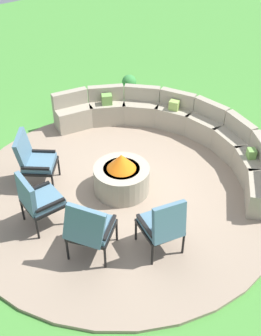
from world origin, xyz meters
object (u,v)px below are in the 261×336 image
at_px(fire_pit, 122,176).
at_px(lounge_chair_back_left, 89,228).
at_px(curved_stone_bench, 176,131).
at_px(lounge_chair_front_left, 34,159).
at_px(lounge_chair_front_right, 38,199).
at_px(lounge_chair_back_right, 163,224).
at_px(potted_plant_2, 129,85).

relative_size(fire_pit, lounge_chair_back_left, 0.91).
height_order(curved_stone_bench, lounge_chair_front_left, lounge_chair_front_left).
relative_size(curved_stone_bench, lounge_chair_back_left, 4.46).
height_order(fire_pit, lounge_chair_front_left, lounge_chair_front_left).
distance_m(lounge_chair_front_right, lounge_chair_back_right, 1.99).
bearing_deg(lounge_chair_back_right, curved_stone_bench, 55.77).
bearing_deg(lounge_chair_front_left, curved_stone_bench, 119.39).
distance_m(lounge_chair_front_left, lounge_chair_back_right, 2.68).
bearing_deg(lounge_chair_front_right, curved_stone_bench, 97.64).
relative_size(lounge_chair_front_right, potted_plant_2, 1.77).
height_order(lounge_chair_front_left, lounge_chair_back_right, lounge_chair_front_left).
relative_size(curved_stone_bench, lounge_chair_back_right, 4.70).
bearing_deg(lounge_chair_back_right, potted_plant_2, 70.38).
bearing_deg(lounge_chair_front_left, potted_plant_2, 157.61).
relative_size(lounge_chair_front_left, lounge_chair_back_right, 1.04).
bearing_deg(lounge_chair_back_right, fire_pit, 88.60).
relative_size(fire_pit, lounge_chair_back_right, 0.96).
relative_size(lounge_chair_front_left, potted_plant_2, 1.88).
xyz_separation_m(lounge_chair_front_left, lounge_chair_front_right, (0.96, -0.45, -0.01)).
distance_m(lounge_chair_front_left, lounge_chair_front_right, 1.06).
bearing_deg(lounge_chair_back_left, lounge_chair_front_right, 158.89).
distance_m(fire_pit, potted_plant_2, 3.65).
bearing_deg(lounge_chair_back_right, lounge_chair_front_left, 118.36).
bearing_deg(fire_pit, lounge_chair_back_left, -55.31).
bearing_deg(potted_plant_2, lounge_chair_front_right, -56.31).
bearing_deg(fire_pit, potted_plant_2, 139.12).
relative_size(lounge_chair_front_right, lounge_chair_back_right, 0.98).
distance_m(curved_stone_bench, potted_plant_2, 2.38).
distance_m(fire_pit, lounge_chair_front_right, 1.56).
height_order(fire_pit, lounge_chair_back_left, lounge_chair_back_left).
distance_m(fire_pit, curved_stone_bench, 1.82).
xyz_separation_m(fire_pit, lounge_chair_front_left, (-1.10, -1.08, 0.25)).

